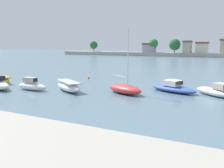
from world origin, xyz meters
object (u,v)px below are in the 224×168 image
moored_boat_4 (68,86)px  mooring_buoy_3 (68,82)px  moored_boat_5 (125,89)px  moored_boat_7 (215,91)px  moored_boat_6 (173,88)px  mooring_buoy_0 (89,78)px  moored_boat_1 (3,80)px  moored_boat_3 (32,86)px

moored_boat_4 → mooring_buoy_3: size_ratio=19.60×
moored_boat_5 → moored_boat_7: size_ratio=1.54×
moored_boat_6 → moored_boat_7: bearing=18.5°
moored_boat_7 → mooring_buoy_0: moored_boat_7 is taller
moored_boat_1 → mooring_buoy_0: bearing=71.1°
moored_boat_7 → moored_boat_5: bearing=-123.5°
moored_boat_5 → moored_boat_7: (8.75, 2.93, -0.00)m
mooring_buoy_0 → mooring_buoy_3: size_ratio=1.28×
moored_boat_5 → moored_boat_6: size_ratio=1.17×
moored_boat_4 → moored_boat_5: (6.24, 1.52, -0.03)m
moored_boat_5 → moored_boat_6: 5.48m
moored_boat_1 → mooring_buoy_3: moored_boat_1 is taller
moored_boat_1 → moored_boat_5: 17.49m
moored_boat_4 → moored_boat_5: 6.42m
moored_boat_5 → moored_boat_4: bearing=-142.1°
moored_boat_5 → mooring_buoy_0: size_ratio=19.30×
moored_boat_4 → moored_boat_5: bearing=46.8°
moored_boat_1 → moored_boat_4: bearing=21.3°
moored_boat_5 → moored_boat_7: 9.23m
moored_boat_6 → mooring_buoy_3: moored_boat_6 is taller
moored_boat_1 → moored_boat_5: size_ratio=0.63×
moored_boat_5 → moored_boat_1: bearing=-152.1°
moored_boat_6 → mooring_buoy_3: size_ratio=21.19×
moored_boat_1 → moored_boat_4: (11.22, -0.40, 0.08)m
moored_boat_1 → moored_boat_6: (21.91, 4.32, -0.00)m
moored_boat_4 → moored_boat_5: size_ratio=0.79×
moored_boat_6 → mooring_buoy_0: bearing=-176.2°
moored_boat_3 → mooring_buoy_0: 10.82m
moored_boat_4 → moored_boat_7: bearing=49.6°
moored_boat_3 → moored_boat_7: moored_boat_3 is taller
mooring_buoy_0 → mooring_buoy_3: 4.68m
moored_boat_1 → mooring_buoy_3: 8.83m
moored_boat_3 → mooring_buoy_0: moored_boat_3 is taller
moored_boat_6 → mooring_buoy_3: 14.16m
moored_boat_4 → moored_boat_6: size_ratio=0.92×
moored_boat_7 → mooring_buoy_0: size_ratio=12.56×
moored_boat_5 → moored_boat_7: bearing=42.7°
moored_boat_6 → mooring_buoy_0: moored_boat_6 is taller
moored_boat_1 → moored_boat_3: bearing=8.5°
mooring_buoy_3 → moored_boat_7: bearing=-0.5°
moored_boat_1 → moored_boat_4: moored_boat_4 is taller
moored_boat_7 → mooring_buoy_0: (-18.14, 4.85, -0.33)m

